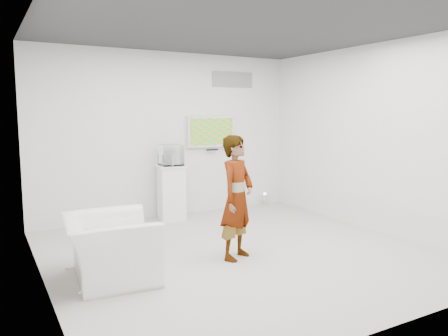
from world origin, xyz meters
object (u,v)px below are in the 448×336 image
Objects in this scene: person at (237,198)px; floor_uplight at (265,199)px; tv at (211,131)px; pedestal at (171,192)px; armchair at (111,248)px.

person reaches higher than floor_uplight.
tv is 2.93m from person.
pedestal is at bearing -164.40° from tv.
person is 3.47m from floor_uplight.
tv is 1.87m from floor_uplight.
armchair is 2.86m from pedestal.
floor_uplight is (3.86, 2.48, -0.24)m from armchair.
floor_uplight is (2.16, 0.18, -0.37)m from pedestal.
person is (-1.01, -2.65, -0.74)m from tv.
person is at bearing -110.80° from tv.
armchair is 1.15× the size of pedestal.
tv is 1.02× the size of pedestal.
tv is 0.62× the size of person.
armchair is at bearing -135.94° from tv.
person is 1.66× the size of pedestal.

